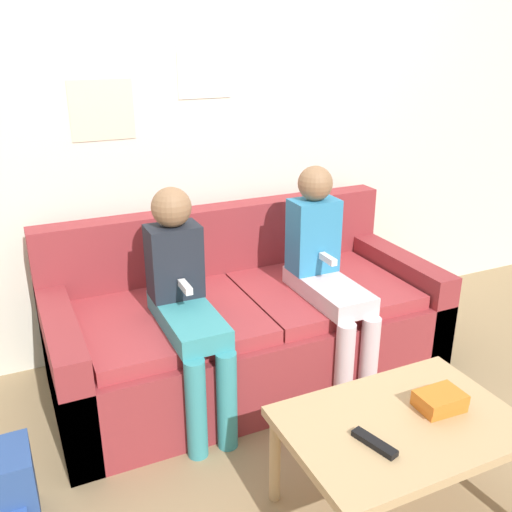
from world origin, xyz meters
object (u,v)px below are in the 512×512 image
object	(u,v)px
person_left	(185,297)
person_right	(326,269)
coffee_table	(401,432)
tv_remote	(374,443)
couch	(245,325)

from	to	relation	value
person_left	person_right	bearing A→B (deg)	0.18
coffee_table	tv_remote	bearing A→B (deg)	-158.48
tv_remote	person_left	bearing A→B (deg)	92.56
coffee_table	tv_remote	distance (m)	0.19
person_left	couch	bearing A→B (deg)	28.63
person_left	person_right	size ratio (longest dim) A/B	0.98
tv_remote	couch	bearing A→B (deg)	71.51
person_left	tv_remote	xyz separation A→B (m)	(0.33, -0.99, -0.18)
couch	person_right	size ratio (longest dim) A/B	1.78
person_right	couch	bearing A→B (deg)	149.77
couch	person_left	size ratio (longest dim) A/B	1.82
coffee_table	couch	bearing A→B (deg)	96.06
coffee_table	person_left	xyz separation A→B (m)	(-0.50, 0.92, 0.24)
couch	coffee_table	xyz separation A→B (m)	(0.12, -1.13, 0.09)
couch	tv_remote	bearing A→B (deg)	-92.37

